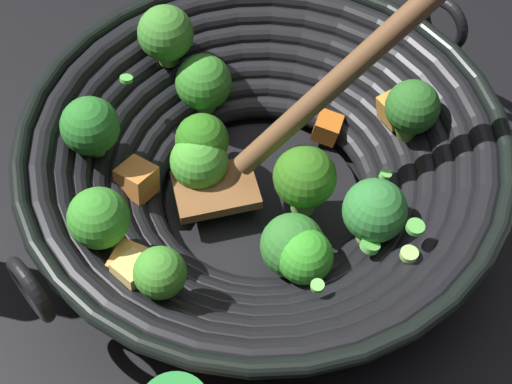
# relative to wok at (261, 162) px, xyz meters

# --- Properties ---
(ground_plane) EXTENTS (4.00, 4.00, 0.00)m
(ground_plane) POSITION_rel_wok_xyz_m (0.00, -0.00, -0.06)
(ground_plane) COLOR black
(wok) EXTENTS (0.44, 0.40, 0.24)m
(wok) POSITION_rel_wok_xyz_m (0.00, 0.00, 0.00)
(wok) COLOR black
(wok) RESTS_ON ground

